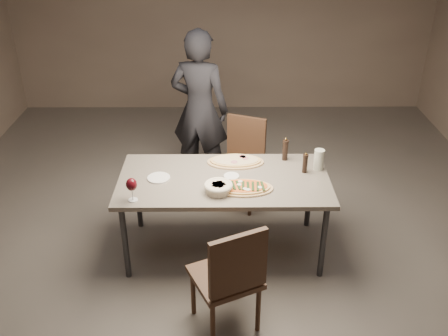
{
  "coord_description": "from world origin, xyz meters",
  "views": [
    {
      "loc": [
        -0.03,
        -3.68,
        2.87
      ],
      "look_at": [
        0.0,
        0.0,
        0.85
      ],
      "focal_mm": 40.0,
      "sensor_mm": 36.0,
      "label": 1
    }
  ],
  "objects_px": {
    "zucchini_pizza": "(243,187)",
    "bread_basket": "(218,187)",
    "carafe": "(319,160)",
    "chair_near": "(231,275)",
    "dining_table": "(224,184)",
    "ham_pizza": "(236,161)",
    "pepper_mill_left": "(305,163)",
    "chair_far": "(243,157)",
    "diner": "(200,109)"
  },
  "relations": [
    {
      "from": "pepper_mill_left",
      "to": "dining_table",
      "type": "bearing_deg",
      "value": -171.72
    },
    {
      "from": "zucchini_pizza",
      "to": "chair_near",
      "type": "height_order",
      "value": "chair_near"
    },
    {
      "from": "dining_table",
      "to": "pepper_mill_left",
      "type": "bearing_deg",
      "value": 8.28
    },
    {
      "from": "bread_basket",
      "to": "zucchini_pizza",
      "type": "bearing_deg",
      "value": 13.5
    },
    {
      "from": "chair_near",
      "to": "chair_far",
      "type": "height_order",
      "value": "chair_near"
    },
    {
      "from": "chair_far",
      "to": "diner",
      "type": "distance_m",
      "value": 0.71
    },
    {
      "from": "ham_pizza",
      "to": "bread_basket",
      "type": "height_order",
      "value": "bread_basket"
    },
    {
      "from": "dining_table",
      "to": "ham_pizza",
      "type": "relative_size",
      "value": 3.52
    },
    {
      "from": "zucchini_pizza",
      "to": "diner",
      "type": "xyz_separation_m",
      "value": [
        -0.41,
        1.46,
        0.1
      ]
    },
    {
      "from": "dining_table",
      "to": "diner",
      "type": "xyz_separation_m",
      "value": [
        -0.25,
        1.27,
        0.17
      ]
    },
    {
      "from": "diner",
      "to": "ham_pizza",
      "type": "bearing_deg",
      "value": 125.45
    },
    {
      "from": "pepper_mill_left",
      "to": "chair_far",
      "type": "relative_size",
      "value": 0.21
    },
    {
      "from": "carafe",
      "to": "chair_far",
      "type": "bearing_deg",
      "value": 132.14
    },
    {
      "from": "dining_table",
      "to": "bread_basket",
      "type": "relative_size",
      "value": 7.68
    },
    {
      "from": "diner",
      "to": "zucchini_pizza",
      "type": "bearing_deg",
      "value": 121.29
    },
    {
      "from": "zucchini_pizza",
      "to": "ham_pizza",
      "type": "bearing_deg",
      "value": 91.91
    },
    {
      "from": "ham_pizza",
      "to": "diner",
      "type": "distance_m",
      "value": 1.06
    },
    {
      "from": "chair_near",
      "to": "diner",
      "type": "relative_size",
      "value": 0.55
    },
    {
      "from": "pepper_mill_left",
      "to": "diner",
      "type": "relative_size",
      "value": 0.11
    },
    {
      "from": "dining_table",
      "to": "diner",
      "type": "bearing_deg",
      "value": 101.19
    },
    {
      "from": "bread_basket",
      "to": "chair_far",
      "type": "distance_m",
      "value": 1.15
    },
    {
      "from": "chair_near",
      "to": "chair_far",
      "type": "distance_m",
      "value": 1.84
    },
    {
      "from": "bread_basket",
      "to": "ham_pizza",
      "type": "bearing_deg",
      "value": 73.27
    },
    {
      "from": "chair_near",
      "to": "chair_far",
      "type": "bearing_deg",
      "value": 60.11
    },
    {
      "from": "diner",
      "to": "chair_far",
      "type": "bearing_deg",
      "value": 152.82
    },
    {
      "from": "zucchini_pizza",
      "to": "diner",
      "type": "bearing_deg",
      "value": 101.43
    },
    {
      "from": "ham_pizza",
      "to": "chair_near",
      "type": "height_order",
      "value": "chair_near"
    },
    {
      "from": "carafe",
      "to": "chair_far",
      "type": "height_order",
      "value": "carafe"
    },
    {
      "from": "dining_table",
      "to": "carafe",
      "type": "relative_size",
      "value": 9.68
    },
    {
      "from": "chair_far",
      "to": "diner",
      "type": "relative_size",
      "value": 0.53
    },
    {
      "from": "carafe",
      "to": "chair_near",
      "type": "relative_size",
      "value": 0.2
    },
    {
      "from": "chair_far",
      "to": "carafe",
      "type": "bearing_deg",
      "value": 153.91
    },
    {
      "from": "dining_table",
      "to": "ham_pizza",
      "type": "xyz_separation_m",
      "value": [
        0.11,
        0.28,
        0.07
      ]
    },
    {
      "from": "dining_table",
      "to": "zucchini_pizza",
      "type": "xyz_separation_m",
      "value": [
        0.16,
        -0.18,
        0.07
      ]
    },
    {
      "from": "ham_pizza",
      "to": "bread_basket",
      "type": "xyz_separation_m",
      "value": [
        -0.15,
        -0.51,
        0.03
      ]
    },
    {
      "from": "chair_far",
      "to": "dining_table",
      "type": "bearing_deg",
      "value": 98.88
    },
    {
      "from": "zucchini_pizza",
      "to": "ham_pizza",
      "type": "xyz_separation_m",
      "value": [
        -0.05,
        0.46,
        -0.0
      ]
    },
    {
      "from": "dining_table",
      "to": "bread_basket",
      "type": "xyz_separation_m",
      "value": [
        -0.05,
        -0.23,
        0.11
      ]
    },
    {
      "from": "dining_table",
      "to": "ham_pizza",
      "type": "bearing_deg",
      "value": 69.22
    },
    {
      "from": "zucchini_pizza",
      "to": "chair_near",
      "type": "relative_size",
      "value": 0.53
    },
    {
      "from": "pepper_mill_left",
      "to": "diner",
      "type": "height_order",
      "value": "diner"
    },
    {
      "from": "pepper_mill_left",
      "to": "chair_far",
      "type": "bearing_deg",
      "value": 123.72
    },
    {
      "from": "chair_near",
      "to": "chair_far",
      "type": "xyz_separation_m",
      "value": [
        0.16,
        1.83,
        -0.02
      ]
    },
    {
      "from": "bread_basket",
      "to": "pepper_mill_left",
      "type": "height_order",
      "value": "pepper_mill_left"
    },
    {
      "from": "ham_pizza",
      "to": "pepper_mill_left",
      "type": "height_order",
      "value": "pepper_mill_left"
    },
    {
      "from": "pepper_mill_left",
      "to": "carafe",
      "type": "relative_size",
      "value": 1.02
    },
    {
      "from": "ham_pizza",
      "to": "chair_near",
      "type": "xyz_separation_m",
      "value": [
        -0.07,
        -1.25,
        -0.24
      ]
    },
    {
      "from": "zucchini_pizza",
      "to": "bread_basket",
      "type": "bearing_deg",
      "value": -170.74
    },
    {
      "from": "zucchini_pizza",
      "to": "bread_basket",
      "type": "xyz_separation_m",
      "value": [
        -0.2,
        -0.05,
        0.03
      ]
    },
    {
      "from": "bread_basket",
      "to": "chair_near",
      "type": "xyz_separation_m",
      "value": [
        0.09,
        -0.75,
        -0.27
      ]
    }
  ]
}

